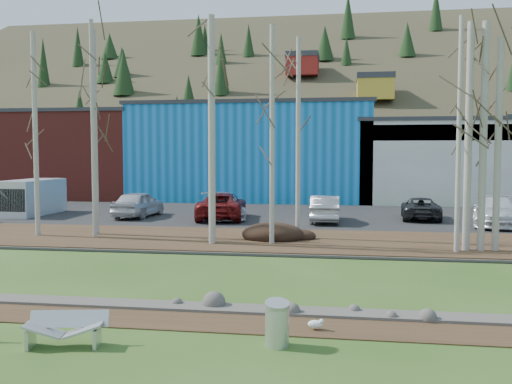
% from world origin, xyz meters
% --- Properties ---
extents(ground, '(200.00, 200.00, 0.00)m').
position_xyz_m(ground, '(0.00, 0.00, 0.00)').
color(ground, '#2A4C16').
rests_on(ground, ground).
extents(dirt_strip, '(80.00, 1.80, 0.03)m').
position_xyz_m(dirt_strip, '(0.00, 2.10, 0.01)').
color(dirt_strip, '#382616').
rests_on(dirt_strip, ground).
extents(near_bank_rocks, '(80.00, 0.80, 0.50)m').
position_xyz_m(near_bank_rocks, '(0.00, 3.10, 0.00)').
color(near_bank_rocks, '#47423D').
rests_on(near_bank_rocks, ground).
extents(river, '(80.00, 8.00, 0.90)m').
position_xyz_m(river, '(0.00, 7.20, 0.00)').
color(river, '#122130').
rests_on(river, ground).
extents(far_bank_rocks, '(80.00, 0.80, 0.46)m').
position_xyz_m(far_bank_rocks, '(0.00, 11.30, 0.00)').
color(far_bank_rocks, '#47423D').
rests_on(far_bank_rocks, ground).
extents(far_bank, '(80.00, 7.00, 0.15)m').
position_xyz_m(far_bank, '(0.00, 14.50, 0.07)').
color(far_bank, '#382616').
rests_on(far_bank, ground).
extents(parking_lot, '(80.00, 14.00, 0.14)m').
position_xyz_m(parking_lot, '(0.00, 25.00, 0.07)').
color(parking_lot, black).
rests_on(parking_lot, ground).
extents(building_brick, '(16.32, 12.24, 7.80)m').
position_xyz_m(building_brick, '(-24.00, 39.00, 3.91)').
color(building_brick, maroon).
rests_on(building_brick, ground).
extents(building_blue, '(20.40, 12.24, 8.30)m').
position_xyz_m(building_blue, '(-6.00, 39.00, 4.16)').
color(building_blue, '#0F66AC').
rests_on(building_blue, ground).
extents(building_white, '(18.36, 12.24, 6.80)m').
position_xyz_m(building_white, '(12.00, 38.98, 3.41)').
color(building_white, beige).
rests_on(building_white, ground).
extents(hillside, '(160.00, 72.00, 35.00)m').
position_xyz_m(hillside, '(0.00, 84.00, 17.50)').
color(hillside, '#342D1F').
rests_on(hillside, ground).
extents(bench_damaged, '(1.73, 0.84, 0.74)m').
position_xyz_m(bench_damaged, '(-3.98, -0.12, 0.37)').
color(bench_damaged, '#BBBEC1').
rests_on(bench_damaged, ground).
extents(litter_bin, '(0.65, 0.65, 0.89)m').
position_xyz_m(litter_bin, '(0.47, 0.57, 0.45)').
color(litter_bin, '#BBBEC1').
rests_on(litter_bin, ground).
extents(seagull, '(0.42, 0.20, 0.30)m').
position_xyz_m(seagull, '(1.23, 1.74, 0.17)').
color(seagull, gold).
rests_on(seagull, ground).
extents(dirt_mound, '(2.88, 2.03, 0.56)m').
position_xyz_m(dirt_mound, '(-1.38, 14.52, 0.43)').
color(dirt_mound, black).
rests_on(dirt_mound, far_bank).
extents(birch_0, '(0.23, 0.23, 9.65)m').
position_xyz_m(birch_0, '(-12.70, 14.02, 4.98)').
color(birch_0, beige).
rests_on(birch_0, far_bank).
extents(birch_1, '(0.20, 0.20, 10.08)m').
position_xyz_m(birch_1, '(-9.76, 13.95, 5.19)').
color(birch_1, beige).
rests_on(birch_1, far_bank).
extents(birch_2, '(0.28, 0.28, 9.81)m').
position_xyz_m(birch_2, '(-10.09, 14.82, 5.05)').
color(birch_2, beige).
rests_on(birch_2, far_bank).
extents(birch_3, '(0.21, 0.21, 9.42)m').
position_xyz_m(birch_3, '(-1.26, 13.29, 4.86)').
color(birch_3, beige).
rests_on(birch_3, far_bank).
extents(birch_4, '(0.30, 0.30, 9.84)m').
position_xyz_m(birch_4, '(-3.85, 12.95, 5.07)').
color(birch_4, beige).
rests_on(birch_4, far_bank).
extents(birch_5, '(0.21, 0.21, 9.22)m').
position_xyz_m(birch_5, '(-0.28, 15.09, 4.76)').
color(birch_5, beige).
rests_on(birch_5, far_bank).
extents(birch_6, '(0.19, 0.19, 9.30)m').
position_xyz_m(birch_6, '(6.31, 12.31, 4.80)').
color(birch_6, beige).
rests_on(birch_6, far_bank).
extents(birch_7, '(0.30, 0.30, 9.16)m').
position_xyz_m(birch_7, '(7.34, 12.79, 4.73)').
color(birch_7, beige).
rests_on(birch_7, far_bank).
extents(birch_8, '(0.27, 0.27, 8.54)m').
position_xyz_m(birch_8, '(7.92, 12.85, 4.42)').
color(birch_8, beige).
rests_on(birch_8, far_bank).
extents(birch_10, '(0.30, 0.30, 9.16)m').
position_xyz_m(birch_10, '(6.77, 12.79, 4.73)').
color(birch_10, beige).
rests_on(birch_10, far_bank).
extents(car_0, '(2.16, 4.82, 1.61)m').
position_xyz_m(car_0, '(-10.70, 22.20, 0.94)').
color(car_0, silver).
rests_on(car_0, parking_lot).
extents(car_1, '(3.20, 5.90, 1.57)m').
position_xyz_m(car_1, '(-5.37, 21.95, 0.93)').
color(car_1, maroon).
rests_on(car_1, parking_lot).
extents(car_2, '(3.91, 5.53, 1.49)m').
position_xyz_m(car_2, '(-5.41, 22.16, 0.88)').
color(car_2, '#A6A7AD').
rests_on(car_2, parking_lot).
extents(car_3, '(1.69, 4.62, 1.51)m').
position_xyz_m(car_3, '(0.78, 21.54, 0.90)').
color(car_3, '#ABAAAC').
rests_on(car_3, parking_lot).
extents(car_4, '(2.48, 4.83, 1.30)m').
position_xyz_m(car_4, '(6.36, 23.66, 0.79)').
color(car_4, '#28282A').
rests_on(car_4, parking_lot).
extents(car_5, '(3.39, 5.87, 1.60)m').
position_xyz_m(car_5, '(9.99, 21.24, 0.94)').
color(car_5, silver).
rests_on(car_5, parking_lot).
extents(van_grey, '(2.16, 5.12, 2.23)m').
position_xyz_m(van_grey, '(-17.95, 22.34, 1.26)').
color(van_grey, '#BCBEC1').
rests_on(van_grey, parking_lot).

